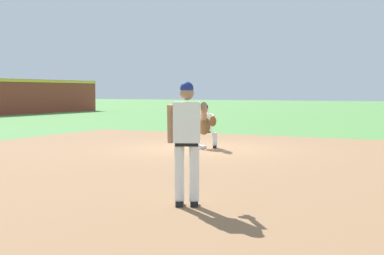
{
  "coord_description": "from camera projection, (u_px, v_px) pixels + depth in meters",
  "views": [
    {
      "loc": [
        -14.27,
        -6.95,
        1.72
      ],
      "look_at": [
        -5.09,
        -2.35,
        1.02
      ],
      "focal_mm": 50.0,
      "sensor_mm": 36.0,
      "label": 1
    }
  ],
  "objects": [
    {
      "name": "pitcher",
      "position": [
        188.0,
        136.0,
        7.93
      ],
      "size": [
        0.83,
        0.59,
        1.86
      ],
      "color": "black",
      "rests_on": "ground"
    },
    {
      "name": "first_baseman",
      "position": [
        205.0,
        124.0,
        15.99
      ],
      "size": [
        0.84,
        0.98,
        1.34
      ],
      "color": "black",
      "rests_on": "ground"
    },
    {
      "name": "baseball",
      "position": [
        191.0,
        158.0,
        13.47
      ],
      "size": [
        0.07,
        0.07,
        0.07
      ],
      "primitive_type": "sphere",
      "color": "white",
      "rests_on": "ground"
    },
    {
      "name": "infield_dirt_patch",
      "position": [
        194.0,
        168.0,
        11.96
      ],
      "size": [
        18.0,
        18.0,
        0.01
      ],
      "primitive_type": "cube",
      "color": "#936B47",
      "rests_on": "ground"
    },
    {
      "name": "ground_plane",
      "position": [
        198.0,
        149.0,
        15.95
      ],
      "size": [
        160.0,
        160.0,
        0.0
      ],
      "primitive_type": "plane",
      "color": "#518942"
    },
    {
      "name": "first_base_bag",
      "position": [
        198.0,
        147.0,
        15.95
      ],
      "size": [
        0.38,
        0.38,
        0.09
      ],
      "primitive_type": "cube",
      "color": "white",
      "rests_on": "ground"
    }
  ]
}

